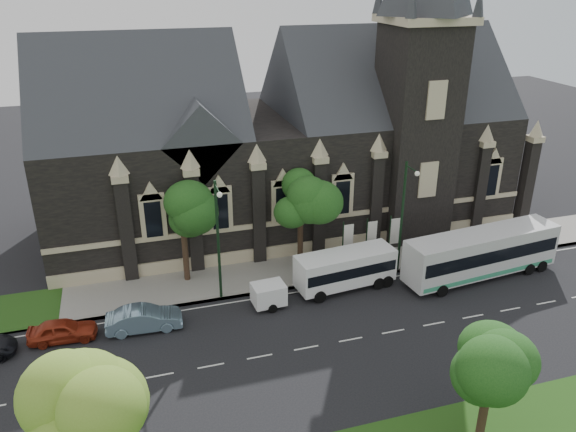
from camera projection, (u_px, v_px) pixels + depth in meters
name	position (u px, v px, depth m)	size (l,w,h in m)	color
ground	(306.00, 348.00, 34.95)	(160.00, 160.00, 0.00)	black
sidewalk	(267.00, 275.00, 43.25)	(80.00, 5.00, 0.15)	gray
museum	(295.00, 137.00, 49.50)	(40.00, 17.70, 29.90)	black
tree_park_near	(91.00, 400.00, 21.56)	(4.42, 4.42, 8.56)	black
tree_park_east	(493.00, 361.00, 26.56)	(3.40, 3.40, 6.28)	black
tree_walk_right	(302.00, 196.00, 42.86)	(4.08, 4.08, 7.80)	black
tree_walk_left	(184.00, 210.00, 40.49)	(3.91, 3.91, 7.64)	black
street_lamp_near	(404.00, 212.00, 41.77)	(0.36, 1.88, 9.00)	black
street_lamp_mid	(218.00, 235.00, 38.06)	(0.36, 1.88, 9.00)	black
banner_flag_left	(346.00, 240.00, 43.55)	(0.90, 0.10, 4.00)	black
banner_flag_center	(370.00, 237.00, 44.08)	(0.90, 0.10, 4.00)	black
banner_flag_right	(393.00, 234.00, 44.61)	(0.90, 0.10, 4.00)	black
tour_coach	(482.00, 253.00, 42.41)	(12.83, 3.99, 3.68)	silver
shuttle_bus	(346.00, 268.00, 41.01)	(7.62, 3.27, 2.86)	white
box_trailer	(269.00, 294.00, 38.92)	(3.29, 1.94, 1.73)	white
sedan	(144.00, 319.00, 36.47)	(1.70, 4.86, 1.60)	#7392A7
car_far_red	(62.00, 330.00, 35.45)	(1.69, 4.21, 1.43)	#9B2C16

